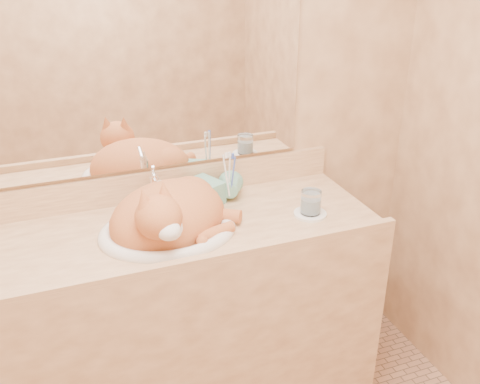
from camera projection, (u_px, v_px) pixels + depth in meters
name	position (u px, v px, depth m)	size (l,w,h in m)	color
wall_back	(133.00, 101.00, 1.94)	(2.40, 0.02, 2.50)	#9A6B46
vanity_counter	(164.00, 328.00, 2.06)	(1.60, 0.55, 0.85)	#A27148
mirror	(130.00, 63.00, 1.87)	(1.30, 0.02, 0.80)	white
sink_basin	(167.00, 214.00, 1.84)	(0.47, 0.39, 0.15)	white
faucet	(155.00, 191.00, 1.99)	(0.04, 0.12, 0.17)	white
cat	(169.00, 213.00, 1.85)	(0.44, 0.36, 0.24)	#B25529
soap_dispenser	(218.00, 183.00, 2.01)	(0.09, 0.09, 0.20)	#67A48C
toothbrush_cup	(230.00, 193.00, 2.06)	(0.10, 0.10, 0.09)	#67A48C
toothbrushes	(230.00, 174.00, 2.03)	(0.03, 0.03, 0.21)	white
saucer	(310.00, 214.00, 1.99)	(0.12, 0.12, 0.01)	white
water_glass	(311.00, 202.00, 1.97)	(0.07, 0.07, 0.09)	white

